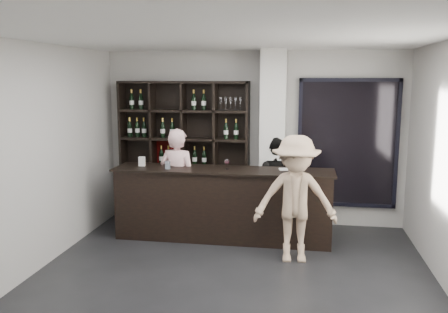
% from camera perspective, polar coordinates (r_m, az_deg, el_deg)
% --- Properties ---
extents(floor, '(5.00, 5.50, 0.01)m').
position_cam_1_polar(floor, '(5.77, 0.45, -15.78)').
color(floor, black).
rests_on(floor, ground).
extents(wine_shelf, '(2.20, 0.35, 2.40)m').
position_cam_1_polar(wine_shelf, '(8.06, -4.81, 0.48)').
color(wine_shelf, black).
rests_on(wine_shelf, floor).
extents(structural_column, '(0.40, 0.40, 2.90)m').
position_cam_1_polar(structural_column, '(7.71, 5.88, 1.93)').
color(structural_column, silver).
rests_on(structural_column, floor).
extents(glass_panel, '(1.60, 0.08, 2.10)m').
position_cam_1_polar(glass_panel, '(7.95, 14.64, 1.54)').
color(glass_panel, black).
rests_on(glass_panel, floor).
extents(tasting_counter, '(3.33, 0.69, 1.10)m').
position_cam_1_polar(tasting_counter, '(7.26, -0.15, -5.75)').
color(tasting_counter, black).
rests_on(tasting_counter, floor).
extents(taster_pink, '(0.67, 0.50, 1.68)m').
position_cam_1_polar(taster_pink, '(7.52, -5.57, -2.99)').
color(taster_pink, '#FFC7C7').
rests_on(taster_pink, floor).
extents(taster_black, '(0.85, 0.71, 1.55)m').
position_cam_1_polar(taster_black, '(7.75, 6.15, -3.11)').
color(taster_black, black).
rests_on(taster_black, floor).
extents(customer, '(1.16, 0.73, 1.71)m').
position_cam_1_polar(customer, '(6.41, 8.59, -5.09)').
color(customer, tan).
rests_on(customer, floor).
extents(wine_glass, '(0.09, 0.09, 0.18)m').
position_cam_1_polar(wine_glass, '(7.11, 0.33, -0.83)').
color(wine_glass, white).
rests_on(wine_glass, tasting_counter).
extents(spit_cup, '(0.10, 0.10, 0.12)m').
position_cam_1_polar(spit_cup, '(7.18, -6.81, -1.04)').
color(spit_cup, '#A8B9CB').
rests_on(spit_cup, tasting_counter).
extents(napkin_stack, '(0.14, 0.14, 0.02)m').
position_cam_1_polar(napkin_stack, '(7.13, 7.14, -1.52)').
color(napkin_stack, white).
rests_on(napkin_stack, tasting_counter).
extents(card_stand, '(0.10, 0.06, 0.15)m').
position_cam_1_polar(card_stand, '(7.47, -9.85, -0.59)').
color(card_stand, white).
rests_on(card_stand, tasting_counter).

